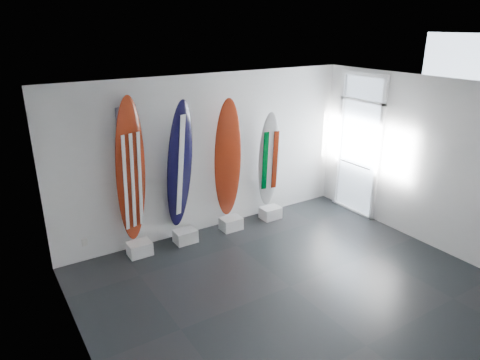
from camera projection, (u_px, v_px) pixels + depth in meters
floor at (290, 287)px, 6.68m from camera, size 6.00×6.00×0.00m
ceiling at (299, 91)px, 5.65m from camera, size 6.00×6.00×0.00m
wall_back at (210, 154)px, 8.15m from camera, size 6.00×0.00×6.00m
wall_front at (458, 280)px, 4.18m from camera, size 6.00×0.00×6.00m
wall_left at (77, 254)px, 4.65m from camera, size 0.00×5.00×5.00m
wall_right at (426, 162)px, 7.68m from camera, size 0.00×5.00×5.00m
display_block_usa at (140, 249)px, 7.55m from camera, size 0.40×0.30×0.24m
surfboard_usa at (131, 172)px, 7.15m from camera, size 0.62×0.39×2.56m
display_block_navy at (185, 236)px, 8.00m from camera, size 0.40×0.30×0.24m
surfboard_navy at (180, 167)px, 7.62m from camera, size 0.64×0.54×2.43m
display_block_swiss at (231, 223)px, 8.50m from camera, size 0.40×0.30×0.24m
surfboard_swiss at (228, 160)px, 8.13m from camera, size 0.57×0.35×2.35m
display_block_italy at (270, 213)px, 8.98m from camera, size 0.40×0.30×0.24m
surfboard_italy at (269, 160)px, 8.68m from camera, size 0.49×0.33×2.00m
wall_outlet at (85, 242)px, 7.29m from camera, size 0.09×0.02×0.13m
glass_door at (359, 147)px, 8.91m from camera, size 0.12×1.16×2.85m
balcony at (396, 177)px, 9.90m from camera, size 2.80×2.20×1.20m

